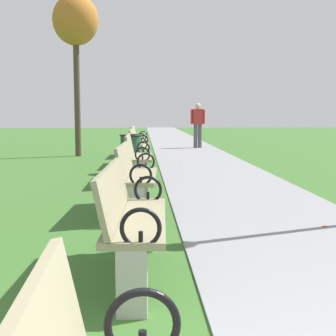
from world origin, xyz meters
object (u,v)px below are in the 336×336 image
(park_bench_2, at_px, (131,218))
(park_bench_5, at_px, (138,146))
(park_bench_4, at_px, (137,157))
(trash_bin, at_px, (131,154))
(pedestrian_walking, at_px, (198,123))
(park_bench_6, at_px, (139,140))
(park_bench_3, at_px, (135,176))
(tree_2, at_px, (76,23))

(park_bench_2, distance_m, park_bench_5, 8.20)
(park_bench_4, bearing_deg, trash_bin, 96.08)
(pedestrian_walking, bearing_deg, park_bench_6, -124.68)
(park_bench_5, relative_size, pedestrian_walking, 0.99)
(park_bench_3, xyz_separation_m, park_bench_4, (-0.00, 2.74, 0.00))
(tree_2, bearing_deg, park_bench_6, -3.84)
(park_bench_5, distance_m, tree_2, 4.70)
(park_bench_6, height_order, tree_2, tree_2)
(park_bench_3, distance_m, park_bench_5, 5.60)
(park_bench_2, xyz_separation_m, park_bench_5, (-0.00, 8.20, 0.00))
(park_bench_2, bearing_deg, trash_bin, 91.26)
(park_bench_3, relative_size, park_bench_4, 1.01)
(park_bench_3, distance_m, tree_2, 9.14)
(pedestrian_walking, xyz_separation_m, trash_bin, (-2.29, -7.12, -0.50))
(park_bench_2, relative_size, park_bench_3, 1.00)
(park_bench_3, xyz_separation_m, trash_bin, (-0.15, 4.13, -0.06))
(park_bench_4, xyz_separation_m, park_bench_5, (0.00, 2.86, 0.00))
(park_bench_3, bearing_deg, trash_bin, 92.04)
(park_bench_5, height_order, park_bench_6, same)
(park_bench_4, relative_size, trash_bin, 1.91)
(park_bench_2, height_order, park_bench_5, same)
(park_bench_4, relative_size, park_bench_6, 0.99)
(park_bench_4, height_order, park_bench_5, same)
(pedestrian_walking, bearing_deg, park_bench_3, -100.78)
(park_bench_2, bearing_deg, pedestrian_walking, 81.20)
(park_bench_3, xyz_separation_m, tree_2, (-1.82, 8.28, 3.42))
(trash_bin, bearing_deg, park_bench_5, 84.31)
(park_bench_5, bearing_deg, park_bench_3, -90.00)
(park_bench_4, bearing_deg, park_bench_5, 90.00)
(tree_2, distance_m, trash_bin, 5.67)
(park_bench_6, distance_m, tree_2, 3.87)
(pedestrian_walking, bearing_deg, park_bench_5, -110.78)
(park_bench_2, relative_size, pedestrian_walking, 1.00)
(park_bench_2, height_order, pedestrian_walking, pedestrian_walking)
(park_bench_6, distance_m, pedestrian_walking, 3.79)
(park_bench_4, height_order, tree_2, tree_2)
(park_bench_5, height_order, tree_2, tree_2)
(park_bench_2, bearing_deg, park_bench_4, 90.00)
(park_bench_3, relative_size, trash_bin, 1.93)
(tree_2, bearing_deg, pedestrian_walking, 36.92)
(park_bench_2, distance_m, tree_2, 11.54)
(park_bench_3, bearing_deg, park_bench_5, 90.00)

